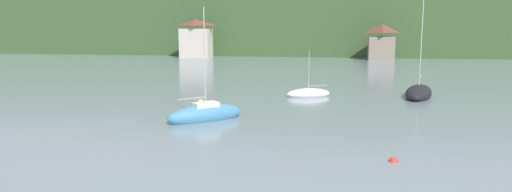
# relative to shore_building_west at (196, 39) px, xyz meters

# --- Properties ---
(wooded_hillside) EXTENTS (352.00, 48.05, 47.11)m
(wooded_hillside) POSITION_rel_shore_building_west_xyz_m (30.38, 33.81, 3.28)
(wooded_hillside) COLOR #38562D
(wooded_hillside) RESTS_ON ground_plane
(shore_building_west) EXTENTS (7.05, 4.55, 8.67)m
(shore_building_west) POSITION_rel_shore_building_west_xyz_m (0.00, 0.00, 0.00)
(shore_building_west) COLOR beige
(shore_building_west) RESTS_ON ground_plane
(shore_building_westcentral) EXTENTS (5.49, 5.53, 7.49)m
(shore_building_westcentral) POSITION_rel_shore_building_west_xyz_m (40.64, 0.46, -0.56)
(shore_building_westcentral) COLOR gray
(shore_building_westcentral) RESTS_ON ground_plane
(sailboat_far_3) EXTENTS (4.09, 7.95, 10.28)m
(sailboat_far_3) POSITION_rel_shore_building_west_xyz_m (39.94, -52.62, -3.84)
(sailboat_far_3) COLOR black
(sailboat_far_3) RESTS_ON ground_plane
(sailboat_mid_5) EXTENTS (5.43, 5.38, 8.58)m
(sailboat_mid_5) POSITION_rel_shore_building_west_xyz_m (22.79, -67.41, -3.79)
(sailboat_mid_5) COLOR teal
(sailboat_mid_5) RESTS_ON ground_plane
(sailboat_far_6) EXTENTS (4.61, 3.05, 4.84)m
(sailboat_far_6) POSITION_rel_shore_building_west_xyz_m (29.34, -54.43, -3.95)
(sailboat_far_6) COLOR white
(sailboat_far_6) RESTS_ON ground_plane
(mooring_buoy_near) EXTENTS (0.59, 0.59, 0.59)m
(mooring_buoy_near) POSITION_rel_shore_building_west_xyz_m (20.08, -59.98, -4.20)
(mooring_buoy_near) COLOR yellow
(mooring_buoy_near) RESTS_ON ground_plane
(mooring_buoy_mid) EXTENTS (0.47, 0.47, 0.47)m
(mooring_buoy_mid) POSITION_rel_shore_building_west_xyz_m (35.12, -75.57, -4.20)
(mooring_buoy_mid) COLOR red
(mooring_buoy_mid) RESTS_ON ground_plane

